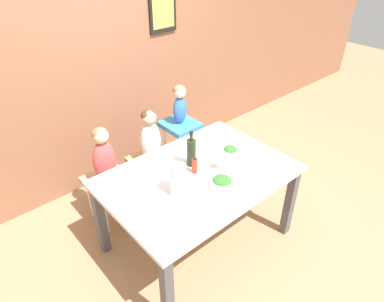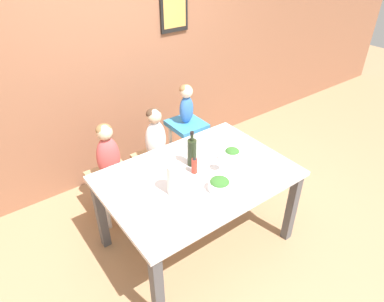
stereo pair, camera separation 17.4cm
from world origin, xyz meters
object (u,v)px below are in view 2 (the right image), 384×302
at_px(dinner_plate_front_right, 256,172).
at_px(dinner_plate_front_left, 160,216).
at_px(wine_bottle, 192,152).
at_px(salad_bowl_small, 232,153).
at_px(paper_towel_roll, 175,179).
at_px(person_baby_right, 186,101).
at_px(chair_right_highchair, 187,136).
at_px(person_child_center, 155,134).
at_px(chair_far_left, 113,182).
at_px(dinner_plate_back_right, 222,140).
at_px(person_child_left, 107,151).
at_px(dinner_plate_back_left, 138,178).
at_px(chair_far_center, 157,164).
at_px(salad_bowl_large, 219,184).
at_px(wine_glass_near, 222,159).

bearing_deg(dinner_plate_front_right, dinner_plate_front_left, 177.77).
height_order(wine_bottle, dinner_plate_front_left, wine_bottle).
bearing_deg(salad_bowl_small, paper_towel_roll, -172.82).
height_order(person_baby_right, paper_towel_roll, person_baby_right).
xyz_separation_m(chair_right_highchair, person_child_center, (-0.37, 0.00, 0.16)).
bearing_deg(chair_far_left, dinner_plate_back_right, -28.88).
xyz_separation_m(person_child_left, dinner_plate_front_right, (0.81, -1.02, 0.02)).
bearing_deg(salad_bowl_small, dinner_plate_front_right, -85.09).
bearing_deg(person_baby_right, dinner_plate_back_right, -85.69).
bearing_deg(paper_towel_roll, wine_bottle, 33.97).
bearing_deg(dinner_plate_back_right, chair_far_left, 151.12).
height_order(person_child_center, dinner_plate_back_left, person_child_center).
relative_size(chair_far_center, salad_bowl_large, 2.71).
distance_m(wine_bottle, salad_bowl_large, 0.38).
height_order(chair_right_highchair, person_child_center, person_child_center).
relative_size(salad_bowl_large, dinner_plate_back_left, 0.83).
bearing_deg(chair_far_center, chair_far_left, 180.00).
bearing_deg(wine_bottle, dinner_plate_back_left, 167.03).
distance_m(wine_bottle, wine_glass_near, 0.25).
bearing_deg(person_child_left, dinner_plate_back_left, -88.37).
height_order(person_baby_right, wine_glass_near, person_baby_right).
relative_size(chair_right_highchair, person_baby_right, 1.85).
relative_size(chair_far_left, person_child_center, 0.86).
height_order(paper_towel_roll, salad_bowl_small, paper_towel_roll).
height_order(wine_glass_near, dinner_plate_back_right, wine_glass_near).
distance_m(wine_glass_near, dinner_plate_back_left, 0.67).
relative_size(chair_right_highchair, person_child_center, 1.38).
xyz_separation_m(chair_far_center, dinner_plate_front_left, (-0.57, -0.99, 0.37)).
height_order(person_child_center, person_baby_right, person_baby_right).
relative_size(wine_bottle, salad_bowl_small, 2.23).
xyz_separation_m(paper_towel_roll, dinner_plate_back_right, (0.74, 0.34, -0.12)).
bearing_deg(person_baby_right, person_child_left, -179.97).
xyz_separation_m(person_child_center, wine_glass_near, (0.11, -0.84, 0.13)).
bearing_deg(salad_bowl_small, dinner_plate_back_right, 66.86).
relative_size(dinner_plate_back_left, dinner_plate_back_right, 1.00).
height_order(wine_bottle, dinner_plate_front_right, wine_bottle).
bearing_deg(dinner_plate_front_right, person_child_center, 107.34).
bearing_deg(person_baby_right, dinner_plate_front_left, -133.45).
height_order(chair_far_left, paper_towel_roll, paper_towel_roll).
bearing_deg(dinner_plate_front_left, dinner_plate_back_left, 79.17).
bearing_deg(wine_bottle, dinner_plate_front_left, -146.35).
bearing_deg(salad_bowl_small, wine_glass_near, -156.61).
height_order(wine_bottle, salad_bowl_large, wine_bottle).
relative_size(chair_right_highchair, wine_bottle, 2.37).
bearing_deg(chair_far_left, chair_far_center, 0.00).
relative_size(wine_bottle, dinner_plate_front_left, 1.53).
relative_size(person_baby_right, salad_bowl_small, 2.87).
bearing_deg(salad_bowl_small, person_baby_right, 84.46).
distance_m(wine_glass_near, dinner_plate_back_right, 0.47).
bearing_deg(dinner_plate_back_right, person_baby_right, 94.31).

